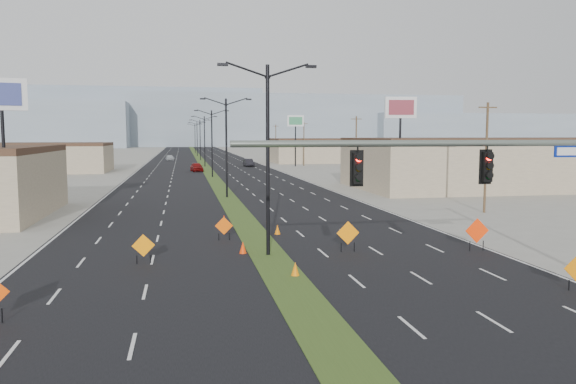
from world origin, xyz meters
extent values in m
plane|color=gray|center=(0.00, 0.00, 0.00)|extent=(600.00, 600.00, 0.00)
cube|color=black|center=(0.00, 100.00, 0.00)|extent=(25.00, 400.00, 0.02)
cube|color=#364E1C|center=(0.00, 100.00, 0.00)|extent=(2.00, 400.00, 0.04)
cube|color=tan|center=(-32.00, 85.00, 2.25)|extent=(30.00, 14.00, 4.50)
cube|color=tan|center=(34.00, 45.00, 2.75)|extent=(36.00, 18.00, 5.50)
cube|color=tan|center=(38.00, 110.00, 2.50)|extent=(44.00, 16.00, 5.00)
cube|color=gray|center=(40.00, 300.00, 14.00)|extent=(220.00, 50.00, 28.00)
cube|color=gray|center=(180.00, 290.00, 9.00)|extent=(160.00, 50.00, 18.00)
cube|color=gray|center=(-30.00, 320.00, 16.00)|extent=(140.00, 50.00, 32.00)
cylinder|color=slate|center=(5.20, 2.00, 6.10)|extent=(16.00, 0.24, 0.24)
cube|color=navy|center=(10.40, 1.98, 5.78)|extent=(1.90, 0.04, 0.45)
cube|color=black|center=(1.70, 2.00, 5.22)|extent=(0.50, 0.28, 1.30)
sphere|color=#FF0C05|center=(1.70, 1.84, 5.57)|extent=(0.22, 0.22, 0.22)
cube|color=black|center=(6.70, 2.00, 5.22)|extent=(0.50, 0.28, 1.30)
sphere|color=#FF0C05|center=(6.70, 1.84, 5.57)|extent=(0.22, 0.22, 0.22)
cylinder|color=black|center=(0.00, 12.00, 5.00)|extent=(0.20, 0.20, 10.00)
cube|color=black|center=(-2.30, 12.00, 9.95)|extent=(0.55, 0.24, 0.14)
cube|color=black|center=(2.30, 12.00, 9.95)|extent=(0.55, 0.24, 0.14)
cylinder|color=black|center=(0.00, 40.00, 5.00)|extent=(0.20, 0.20, 10.00)
cube|color=black|center=(-2.30, 40.00, 9.95)|extent=(0.55, 0.24, 0.14)
cube|color=black|center=(2.30, 40.00, 9.95)|extent=(0.55, 0.24, 0.14)
cylinder|color=black|center=(0.00, 68.00, 5.00)|extent=(0.20, 0.20, 10.00)
cube|color=black|center=(-2.30, 68.00, 9.95)|extent=(0.55, 0.24, 0.14)
cube|color=black|center=(2.30, 68.00, 9.95)|extent=(0.55, 0.24, 0.14)
cylinder|color=black|center=(0.00, 96.00, 5.00)|extent=(0.20, 0.20, 10.00)
cube|color=black|center=(-2.30, 96.00, 9.95)|extent=(0.55, 0.24, 0.14)
cube|color=black|center=(2.30, 96.00, 9.95)|extent=(0.55, 0.24, 0.14)
cylinder|color=black|center=(0.00, 124.00, 5.00)|extent=(0.20, 0.20, 10.00)
cube|color=black|center=(-2.30, 124.00, 9.95)|extent=(0.55, 0.24, 0.14)
cube|color=black|center=(2.30, 124.00, 9.95)|extent=(0.55, 0.24, 0.14)
cylinder|color=black|center=(0.00, 152.00, 5.00)|extent=(0.20, 0.20, 10.00)
cube|color=black|center=(-2.30, 152.00, 9.95)|extent=(0.55, 0.24, 0.14)
cube|color=black|center=(2.30, 152.00, 9.95)|extent=(0.55, 0.24, 0.14)
cylinder|color=black|center=(0.00, 180.00, 5.00)|extent=(0.20, 0.20, 10.00)
cube|color=black|center=(-2.30, 180.00, 9.95)|extent=(0.55, 0.24, 0.14)
cube|color=black|center=(2.30, 180.00, 9.95)|extent=(0.55, 0.24, 0.14)
cylinder|color=#4C3823|center=(20.00, 25.00, 4.50)|extent=(0.20, 0.20, 9.00)
cube|color=#4C3823|center=(20.00, 25.00, 8.60)|extent=(1.60, 0.10, 0.10)
cylinder|color=#4C3823|center=(20.00, 60.00, 4.50)|extent=(0.20, 0.20, 9.00)
cube|color=#4C3823|center=(20.00, 60.00, 8.60)|extent=(1.60, 0.10, 0.10)
cylinder|color=#4C3823|center=(20.00, 95.00, 4.50)|extent=(0.20, 0.20, 9.00)
cube|color=#4C3823|center=(20.00, 95.00, 8.60)|extent=(1.60, 0.10, 0.10)
cylinder|color=#4C3823|center=(20.00, 130.00, 4.50)|extent=(0.20, 0.20, 9.00)
cube|color=#4C3823|center=(20.00, 130.00, 8.60)|extent=(1.60, 0.10, 0.10)
imported|color=maroon|center=(-2.00, 81.41, 0.78)|extent=(2.41, 4.77, 1.56)
imported|color=black|center=(8.64, 95.00, 0.76)|extent=(1.86, 4.70, 1.52)
imported|color=#AFB4B9|center=(-7.45, 125.03, 0.64)|extent=(2.33, 4.61, 1.28)
cylinder|color=black|center=(-10.54, 3.00, 0.27)|extent=(0.05, 0.05, 0.54)
cube|color=orange|center=(-6.39, 11.19, 0.94)|extent=(1.12, 0.17, 1.13)
cylinder|color=black|center=(-6.71, 11.19, 0.23)|extent=(0.05, 0.05, 0.47)
cylinder|color=black|center=(-6.06, 11.19, 0.23)|extent=(0.05, 0.05, 0.47)
cube|color=#ED5505|center=(-2.00, 16.69, 0.91)|extent=(1.09, 0.12, 1.09)
cylinder|color=black|center=(-2.32, 16.69, 0.23)|extent=(0.05, 0.05, 0.45)
cylinder|color=black|center=(-1.68, 16.69, 0.23)|extent=(0.05, 0.05, 0.45)
cube|color=orange|center=(4.41, 12.04, 1.07)|extent=(1.28, 0.07, 1.28)
cylinder|color=black|center=(4.04, 12.04, 0.27)|extent=(0.05, 0.05, 0.53)
cylinder|color=black|center=(4.79, 12.04, 0.27)|extent=(0.05, 0.05, 0.53)
cylinder|color=black|center=(11.17, 3.00, 0.23)|extent=(0.05, 0.05, 0.46)
cube|color=#FF3505|center=(11.50, 11.01, 1.14)|extent=(1.37, 0.07, 1.37)
cylinder|color=black|center=(11.10, 11.01, 0.29)|extent=(0.05, 0.05, 0.57)
cylinder|color=black|center=(11.90, 11.01, 0.29)|extent=(0.05, 0.05, 0.57)
cone|color=orange|center=(0.54, 7.38, 0.34)|extent=(0.41, 0.41, 0.67)
cone|color=#FF3C05|center=(-1.27, 12.70, 0.33)|extent=(0.53, 0.53, 0.66)
cone|color=orange|center=(1.54, 18.11, 0.32)|extent=(0.39, 0.39, 0.64)
cone|color=#F93305|center=(-1.50, 23.58, 0.29)|extent=(0.43, 0.43, 0.57)
cylinder|color=black|center=(-16.78, 25.62, 4.27)|extent=(0.24, 0.24, 8.55)
cube|color=white|center=(-16.78, 25.62, 9.22)|extent=(3.35, 1.18, 2.25)
cube|color=#394289|center=(-16.78, 25.42, 9.22)|extent=(2.63, 0.72, 1.57)
cylinder|color=black|center=(18.71, 40.34, 4.31)|extent=(0.24, 0.24, 8.62)
cube|color=white|center=(18.71, 40.34, 9.30)|extent=(3.42, 0.79, 2.27)
cube|color=maroon|center=(18.71, 40.14, 9.30)|extent=(2.70, 0.40, 1.59)
cylinder|color=black|center=(18.05, 94.03, 4.23)|extent=(0.24, 0.24, 8.46)
cube|color=white|center=(18.05, 94.03, 9.13)|extent=(3.36, 0.62, 2.23)
cube|color=#368757|center=(18.05, 93.83, 9.13)|extent=(2.67, 0.27, 1.56)
camera|label=1|loc=(-4.39, -17.05, 6.42)|focal=35.00mm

